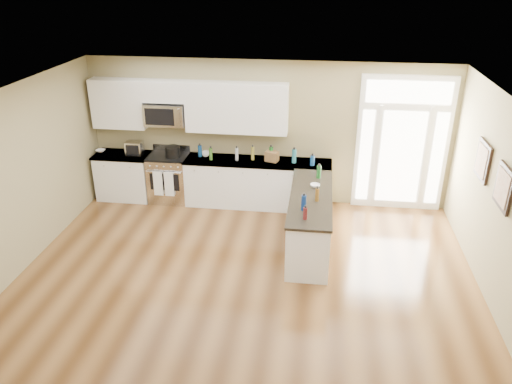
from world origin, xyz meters
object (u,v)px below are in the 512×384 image
at_px(stockpot, 173,151).
at_px(toaster_oven, 135,148).
at_px(peninsula_cabinet, 310,223).
at_px(kitchen_range, 169,178).

bearing_deg(stockpot, toaster_oven, 178.27).
xyz_separation_m(peninsula_cabinet, toaster_oven, (-3.52, 1.45, 0.64)).
bearing_deg(peninsula_cabinet, stockpot, 152.61).
bearing_deg(toaster_oven, kitchen_range, 0.21).
relative_size(peninsula_cabinet, stockpot, 8.02).
relative_size(kitchen_range, stockpot, 3.73).
distance_m(kitchen_range, stockpot, 0.59).
xyz_separation_m(kitchen_range, stockpot, (0.12, -0.03, 0.58)).
xyz_separation_m(peninsula_cabinet, stockpot, (-2.74, 1.42, 0.63)).
bearing_deg(kitchen_range, peninsula_cabinet, -26.84).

